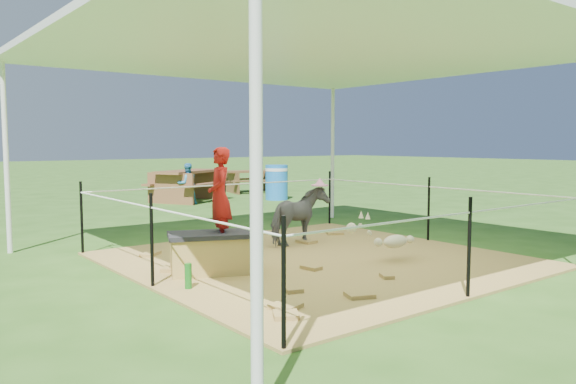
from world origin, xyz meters
TOP-DOWN VIEW (x-y plane):
  - ground at (0.00, 0.00)m, footprint 90.00×90.00m
  - hay_patch at (0.00, 0.00)m, footprint 4.60×4.60m
  - canopy_tent at (0.00, 0.00)m, footprint 6.30×6.30m
  - rope_fence at (0.00, -0.00)m, footprint 4.54×4.54m
  - straw_bale at (-1.45, 0.13)m, footprint 1.04×0.79m
  - dark_cloth at (-1.45, 0.13)m, footprint 1.12×0.87m
  - woman at (-1.35, 0.13)m, footprint 0.41×0.48m
  - green_bottle at (-2.00, -0.32)m, footprint 0.10×0.10m
  - pony at (0.47, 0.94)m, footprint 1.07×0.67m
  - pink_hat at (0.47, 0.94)m, footprint 0.26×0.26m
  - foal at (0.71, -0.70)m, footprint 1.05×0.64m
  - trash_barrel at (4.27, 6.61)m, footprint 0.60×0.60m
  - picnic_table_near at (2.20, 7.69)m, footprint 2.37×2.15m
  - picnic_table_far at (5.00, 8.86)m, footprint 1.84×1.50m
  - distant_person at (1.83, 7.02)m, footprint 0.54×0.45m

SIDE VIEW (x-z plane):
  - ground at x=0.00m, z-range 0.00..0.00m
  - hay_patch at x=0.00m, z-range 0.00..0.03m
  - green_bottle at x=-2.00m, z-range 0.03..0.29m
  - straw_bale at x=-1.45m, z-range 0.03..0.45m
  - foal at x=0.71m, z-range 0.03..0.59m
  - picnic_table_far at x=5.00m, z-range 0.00..0.68m
  - picnic_table_near at x=2.20m, z-range 0.00..0.81m
  - pony at x=0.47m, z-range 0.03..0.87m
  - trash_barrel at x=4.27m, z-range 0.00..0.93m
  - dark_cloth at x=-1.45m, z-range 0.45..0.50m
  - distant_person at x=1.83m, z-range 0.00..1.02m
  - rope_fence at x=0.00m, z-range 0.14..1.14m
  - pink_hat at x=0.47m, z-range 0.87..0.99m
  - woman at x=-1.35m, z-range 0.45..1.57m
  - canopy_tent at x=0.00m, z-range 1.24..4.14m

